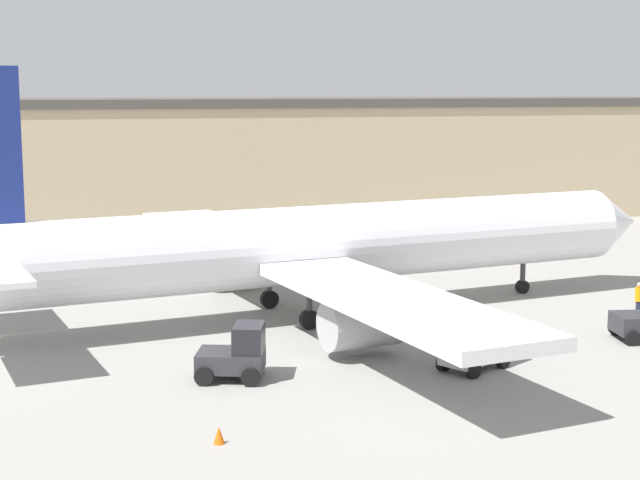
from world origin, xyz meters
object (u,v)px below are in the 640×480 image
at_px(baggage_tug, 237,354).
at_px(belt_loader_truck, 477,344).
at_px(ground_crew_worker, 639,299).
at_px(airplane, 301,247).
at_px(safety_cone_near, 219,435).

distance_m(baggage_tug, belt_loader_truck, 9.42).
height_order(baggage_tug, belt_loader_truck, belt_loader_truck).
distance_m(ground_crew_worker, belt_loader_truck, 12.43).
xyz_separation_m(airplane, safety_cone_near, (-6.82, -15.79, -3.14)).
relative_size(ground_crew_worker, safety_cone_near, 3.17).
distance_m(airplane, baggage_tug, 10.73).
bearing_deg(safety_cone_near, airplane, 66.64).
relative_size(airplane, baggage_tug, 13.46).
height_order(airplane, baggage_tug, airplane).
relative_size(ground_crew_worker, belt_loader_truck, 0.55).
distance_m(ground_crew_worker, safety_cone_near, 24.88).
distance_m(airplane, belt_loader_truck, 11.55).
bearing_deg(belt_loader_truck, ground_crew_worker, -2.23).
bearing_deg(safety_cone_near, baggage_tug, 74.20).
height_order(ground_crew_worker, baggage_tug, baggage_tug).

